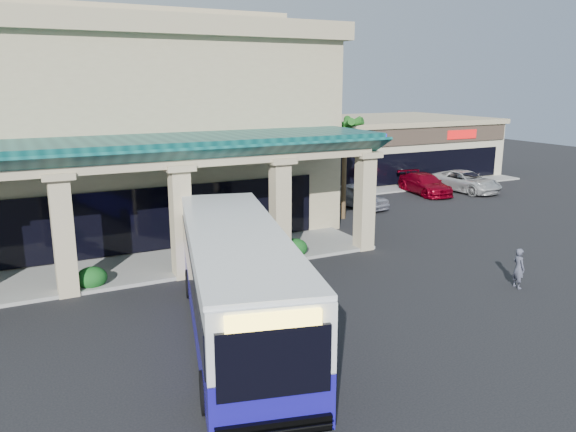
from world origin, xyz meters
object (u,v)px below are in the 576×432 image
transit_bus (237,284)px  car_gray (465,181)px  pedestrian (519,268)px  car_red (425,184)px  car_silver (358,196)px

transit_bus → car_gray: 28.44m
pedestrian → car_red: pedestrian is taller
transit_bus → car_silver: bearing=59.3°
transit_bus → pedestrian: 11.56m
pedestrian → car_gray: size_ratio=0.29×
pedestrian → car_red: (9.35, 16.66, -0.07)m
pedestrian → transit_bus: bearing=95.6°
transit_bus → pedestrian: bearing=9.4°
transit_bus → car_silver: (14.02, 14.12, -0.99)m
car_gray → transit_bus: bearing=-155.6°
transit_bus → car_gray: transit_bus is taller
car_red → car_gray: car_gray is taller
car_silver → car_gray: 10.11m
transit_bus → car_red: (20.82, 15.71, -1.01)m
transit_bus → car_red: transit_bus is taller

